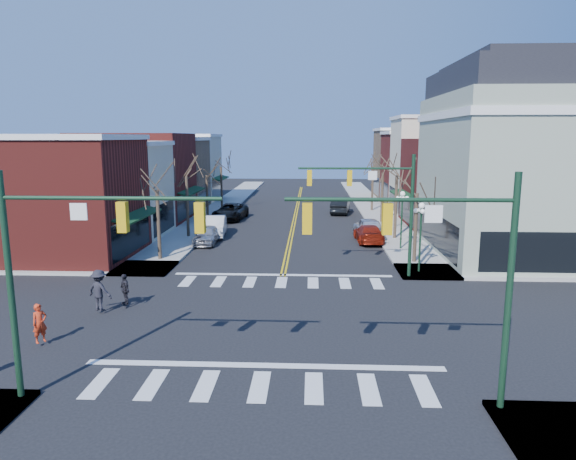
# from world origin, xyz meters

# --- Properties ---
(ground) EXTENTS (160.00, 160.00, 0.00)m
(ground) POSITION_xyz_m (0.00, 0.00, 0.00)
(ground) COLOR black
(ground) RESTS_ON ground
(sidewalk_left) EXTENTS (3.50, 70.00, 0.15)m
(sidewalk_left) POSITION_xyz_m (-8.75, 20.00, 0.07)
(sidewalk_left) COLOR #9E9B93
(sidewalk_left) RESTS_ON ground
(sidewalk_right) EXTENTS (3.50, 70.00, 0.15)m
(sidewalk_right) POSITION_xyz_m (8.75, 20.00, 0.07)
(sidewalk_right) COLOR #9E9B93
(sidewalk_right) RESTS_ON ground
(bldg_left_brick_a) EXTENTS (10.00, 8.50, 8.00)m
(bldg_left_brick_a) POSITION_xyz_m (-15.50, 11.75, 4.00)
(bldg_left_brick_a) COLOR maroon
(bldg_left_brick_a) RESTS_ON ground
(bldg_left_stucco_a) EXTENTS (10.00, 7.00, 7.50)m
(bldg_left_stucco_a) POSITION_xyz_m (-15.50, 19.50, 3.75)
(bldg_left_stucco_a) COLOR beige
(bldg_left_stucco_a) RESTS_ON ground
(bldg_left_brick_b) EXTENTS (10.00, 9.00, 8.50)m
(bldg_left_brick_b) POSITION_xyz_m (-15.50, 27.50, 4.25)
(bldg_left_brick_b) COLOR maroon
(bldg_left_brick_b) RESTS_ON ground
(bldg_left_tan) EXTENTS (10.00, 7.50, 7.80)m
(bldg_left_tan) POSITION_xyz_m (-15.50, 35.75, 3.90)
(bldg_left_tan) COLOR #8C6C4D
(bldg_left_tan) RESTS_ON ground
(bldg_left_stucco_b) EXTENTS (10.00, 8.00, 8.20)m
(bldg_left_stucco_b) POSITION_xyz_m (-15.50, 43.50, 4.10)
(bldg_left_stucco_b) COLOR beige
(bldg_left_stucco_b) RESTS_ON ground
(bldg_right_brick_a) EXTENTS (10.00, 8.50, 8.00)m
(bldg_right_brick_a) POSITION_xyz_m (15.50, 25.75, 4.00)
(bldg_right_brick_a) COLOR maroon
(bldg_right_brick_a) RESTS_ON ground
(bldg_right_stucco) EXTENTS (10.00, 7.00, 10.00)m
(bldg_right_stucco) POSITION_xyz_m (15.50, 33.50, 5.00)
(bldg_right_stucco) COLOR beige
(bldg_right_stucco) RESTS_ON ground
(bldg_right_brick_b) EXTENTS (10.00, 8.00, 8.50)m
(bldg_right_brick_b) POSITION_xyz_m (15.50, 41.00, 4.25)
(bldg_right_brick_b) COLOR maroon
(bldg_right_brick_b) RESTS_ON ground
(bldg_right_tan) EXTENTS (10.00, 8.00, 9.00)m
(bldg_right_tan) POSITION_xyz_m (15.50, 49.00, 4.50)
(bldg_right_tan) COLOR #8C6C4D
(bldg_right_tan) RESTS_ON ground
(victorian_corner) EXTENTS (12.25, 14.25, 13.30)m
(victorian_corner) POSITION_xyz_m (16.50, 14.50, 6.66)
(victorian_corner) COLOR #96A18B
(victorian_corner) RESTS_ON ground
(traffic_mast_near_left) EXTENTS (6.60, 0.28, 7.20)m
(traffic_mast_near_left) POSITION_xyz_m (-5.55, -7.40, 4.71)
(traffic_mast_near_left) COLOR #14331E
(traffic_mast_near_left) RESTS_ON ground
(traffic_mast_near_right) EXTENTS (6.60, 0.28, 7.20)m
(traffic_mast_near_right) POSITION_xyz_m (5.55, -7.40, 4.71)
(traffic_mast_near_right) COLOR #14331E
(traffic_mast_near_right) RESTS_ON ground
(traffic_mast_far_right) EXTENTS (6.60, 0.28, 7.20)m
(traffic_mast_far_right) POSITION_xyz_m (5.55, 7.40, 4.71)
(traffic_mast_far_right) COLOR #14331E
(traffic_mast_far_right) RESTS_ON ground
(lamppost_corner) EXTENTS (0.36, 0.36, 4.33)m
(lamppost_corner) POSITION_xyz_m (8.20, 8.50, 2.96)
(lamppost_corner) COLOR #14331E
(lamppost_corner) RESTS_ON ground
(lamppost_midblock) EXTENTS (0.36, 0.36, 4.33)m
(lamppost_midblock) POSITION_xyz_m (8.20, 15.00, 2.96)
(lamppost_midblock) COLOR #14331E
(lamppost_midblock) RESTS_ON ground
(tree_left_a) EXTENTS (0.24, 0.24, 4.76)m
(tree_left_a) POSITION_xyz_m (-8.40, 11.00, 2.38)
(tree_left_a) COLOR #382B21
(tree_left_a) RESTS_ON ground
(tree_left_b) EXTENTS (0.24, 0.24, 5.04)m
(tree_left_b) POSITION_xyz_m (-8.40, 19.00, 2.52)
(tree_left_b) COLOR #382B21
(tree_left_b) RESTS_ON ground
(tree_left_c) EXTENTS (0.24, 0.24, 4.55)m
(tree_left_c) POSITION_xyz_m (-8.40, 27.00, 2.27)
(tree_left_c) COLOR #382B21
(tree_left_c) RESTS_ON ground
(tree_left_d) EXTENTS (0.24, 0.24, 4.90)m
(tree_left_d) POSITION_xyz_m (-8.40, 35.00, 2.45)
(tree_left_d) COLOR #382B21
(tree_left_d) RESTS_ON ground
(tree_right_a) EXTENTS (0.24, 0.24, 4.62)m
(tree_right_a) POSITION_xyz_m (8.40, 11.00, 2.31)
(tree_right_a) COLOR #382B21
(tree_right_a) RESTS_ON ground
(tree_right_b) EXTENTS (0.24, 0.24, 5.18)m
(tree_right_b) POSITION_xyz_m (8.40, 19.00, 2.59)
(tree_right_b) COLOR #382B21
(tree_right_b) RESTS_ON ground
(tree_right_c) EXTENTS (0.24, 0.24, 4.83)m
(tree_right_c) POSITION_xyz_m (8.40, 27.00, 2.42)
(tree_right_c) COLOR #382B21
(tree_right_c) RESTS_ON ground
(tree_right_d) EXTENTS (0.24, 0.24, 4.97)m
(tree_right_d) POSITION_xyz_m (8.40, 35.00, 2.48)
(tree_right_d) COLOR #382B21
(tree_right_d) RESTS_ON ground
(car_left_near) EXTENTS (1.71, 4.15, 1.41)m
(car_left_near) POSITION_xyz_m (-6.40, 16.62, 0.70)
(car_left_near) COLOR #AAAAAF
(car_left_near) RESTS_ON ground
(car_left_mid) EXTENTS (2.26, 5.19, 1.66)m
(car_left_mid) POSITION_xyz_m (-6.40, 19.82, 0.83)
(car_left_mid) COLOR silver
(car_left_mid) RESTS_ON ground
(car_left_far) EXTENTS (3.20, 6.03, 1.61)m
(car_left_far) POSITION_xyz_m (-6.40, 28.44, 0.81)
(car_left_far) COLOR black
(car_left_far) RESTS_ON ground
(car_right_near) EXTENTS (2.16, 4.89, 1.40)m
(car_right_near) POSITION_xyz_m (6.18, 17.81, 0.70)
(car_right_near) COLOR maroon
(car_right_near) RESTS_ON ground
(car_right_mid) EXTENTS (2.44, 5.12, 1.69)m
(car_right_mid) POSITION_xyz_m (6.37, 19.73, 0.85)
(car_right_mid) COLOR silver
(car_right_mid) RESTS_ON ground
(car_right_far) EXTENTS (2.43, 5.27, 1.67)m
(car_right_far) POSITION_xyz_m (4.80, 33.23, 0.84)
(car_right_far) COLOR black
(car_right_far) RESTS_ON ground
(pedestrian_red_a) EXTENTS (0.65, 0.69, 1.57)m
(pedestrian_red_a) POSITION_xyz_m (-8.98, -3.21, 0.94)
(pedestrian_red_a) COLOR red
(pedestrian_red_a) RESTS_ON sidewalk_left
(pedestrian_dark_a) EXTENTS (0.87, 0.92, 1.53)m
(pedestrian_dark_a) POSITION_xyz_m (-7.30, 1.51, 0.91)
(pedestrian_dark_a) COLOR black
(pedestrian_dark_a) RESTS_ON sidewalk_left
(pedestrian_dark_b) EXTENTS (1.43, 1.11, 1.95)m
(pedestrian_dark_b) POSITION_xyz_m (-8.16, 0.62, 1.12)
(pedestrian_dark_b) COLOR black
(pedestrian_dark_b) RESTS_ON sidewalk_left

